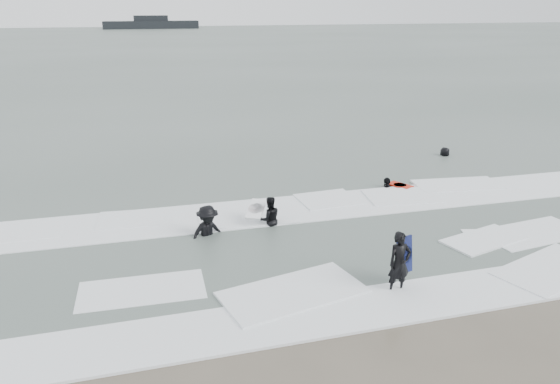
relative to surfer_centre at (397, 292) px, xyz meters
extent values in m
plane|color=brown|center=(-1.69, 0.04, 0.00)|extent=(320.00, 320.00, 0.00)
plane|color=#47544C|center=(-1.69, 80.04, 0.06)|extent=(320.00, 320.00, 0.00)
imported|color=black|center=(0.00, 0.00, 0.00)|extent=(0.62, 0.43, 1.63)
imported|color=black|center=(-2.06, 4.97, 0.00)|extent=(0.77, 0.61, 1.54)
imported|color=black|center=(-4.11, 4.57, 0.00)|extent=(1.38, 1.08, 1.88)
imported|color=black|center=(3.26, 7.43, 0.00)|extent=(0.98, 0.88, 1.60)
imported|color=black|center=(7.88, 10.96, 0.00)|extent=(0.84, 0.60, 1.60)
cube|color=white|center=(-1.69, -0.56, 0.03)|extent=(30.03, 2.32, 0.07)
cube|color=white|center=(-1.69, 6.04, 0.04)|extent=(30.00, 2.60, 0.09)
cube|color=black|center=(0.07, 146.45, 1.04)|extent=(25.07, 4.48, 1.97)
cube|color=black|center=(0.07, 146.45, 2.75)|extent=(8.95, 2.69, 1.43)
camera|label=1|loc=(-5.94, -10.89, 6.85)|focal=35.00mm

